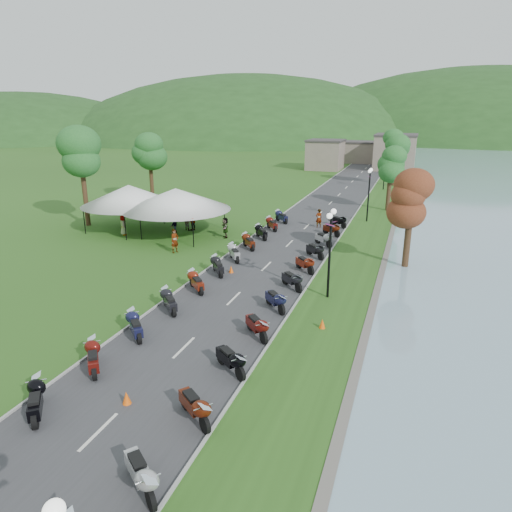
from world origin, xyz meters
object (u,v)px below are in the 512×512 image
(vendor_tent_main, at_px, (177,212))
(pedestrian_b, at_px, (188,230))
(pedestrian_a, at_px, (175,252))
(pedestrian_c, at_px, (175,233))

(vendor_tent_main, bearing_deg, pedestrian_b, 85.50)
(pedestrian_a, relative_size, pedestrian_c, 0.97)
(pedestrian_a, bearing_deg, pedestrian_b, 42.86)
(pedestrian_a, distance_m, pedestrian_c, 5.90)
(pedestrian_b, xyz_separation_m, pedestrian_c, (-0.61, -1.32, 0.00))
(pedestrian_c, bearing_deg, pedestrian_b, 144.36)
(pedestrian_c, bearing_deg, pedestrian_a, 18.64)
(vendor_tent_main, bearing_deg, pedestrian_a, -63.34)
(vendor_tent_main, distance_m, pedestrian_a, 5.78)
(vendor_tent_main, xyz_separation_m, pedestrian_a, (2.43, -4.85, -2.00))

